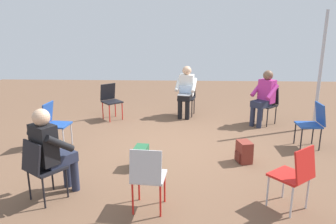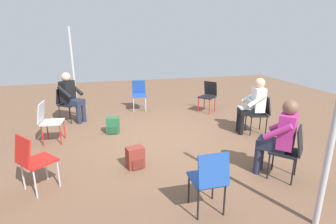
# 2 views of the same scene
# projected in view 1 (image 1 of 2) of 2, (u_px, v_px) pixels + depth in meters

# --- Properties ---
(ground_plane) EXTENTS (14.38, 14.38, 0.00)m
(ground_plane) POSITION_uv_depth(u_px,v_px,m) (174.00, 147.00, 6.17)
(ground_plane) COLOR brown
(chair_west) EXTENTS (0.51, 0.47, 0.85)m
(chair_west) POSITION_uv_depth(u_px,v_px,m) (187.00, 95.00, 8.20)
(chair_west) COLOR black
(chair_west) RESTS_ON ground
(chair_south) EXTENTS (0.44, 0.48, 0.85)m
(chair_south) POSITION_uv_depth(u_px,v_px,m) (54.00, 122.00, 6.05)
(chair_south) COLOR #1E4799
(chair_south) RESTS_ON ground
(chair_southeast) EXTENTS (0.58, 0.57, 0.85)m
(chair_southeast) POSITION_uv_depth(u_px,v_px,m) (41.00, 166.00, 4.19)
(chair_southeast) COLOR black
(chair_southeast) RESTS_ON ground
(chair_north) EXTENTS (0.40, 0.44, 0.85)m
(chair_north) POSITION_uv_depth(u_px,v_px,m) (313.00, 122.00, 6.03)
(chair_north) COLOR #1E4799
(chair_north) RESTS_ON ground
(chair_east) EXTENTS (0.47, 0.44, 0.85)m
(chair_east) POSITION_uv_depth(u_px,v_px,m) (148.00, 175.00, 3.95)
(chair_east) COLOR #B7B7BC
(chair_east) RESTS_ON ground
(chair_northwest) EXTENTS (0.58, 0.59, 0.85)m
(chair_northwest) POSITION_uv_depth(u_px,v_px,m) (268.00, 102.00, 7.48)
(chair_northwest) COLOR black
(chair_northwest) RESTS_ON ground
(chair_northeast) EXTENTS (0.58, 0.58, 0.85)m
(chair_northeast) POSITION_uv_depth(u_px,v_px,m) (295.00, 173.00, 3.98)
(chair_northeast) COLOR red
(chair_northeast) RESTS_ON ground
(chair_southwest) EXTENTS (0.59, 0.58, 0.85)m
(chair_southwest) POSITION_uv_depth(u_px,v_px,m) (110.00, 99.00, 7.83)
(chair_southwest) COLOR black
(chair_southwest) RESTS_ON ground
(person_with_laptop) EXTENTS (0.58, 0.56, 1.24)m
(person_with_laptop) POSITION_uv_depth(u_px,v_px,m) (186.00, 89.00, 7.99)
(person_with_laptop) COLOR black
(person_with_laptop) RESTS_ON ground
(person_in_black) EXTENTS (0.63, 0.63, 1.24)m
(person_in_black) POSITION_uv_depth(u_px,v_px,m) (51.00, 148.00, 4.26)
(person_in_black) COLOR #23283D
(person_in_black) RESTS_ON ground
(person_in_magenta) EXTENTS (0.63, 0.63, 1.24)m
(person_in_magenta) POSITION_uv_depth(u_px,v_px,m) (264.00, 95.00, 7.32)
(person_in_magenta) COLOR #23283D
(person_in_magenta) RESTS_ON ground
(backpack_near_laptop_user) EXTENTS (0.32, 0.29, 0.36)m
(backpack_near_laptop_user) POSITION_uv_depth(u_px,v_px,m) (244.00, 153.00, 5.47)
(backpack_near_laptop_user) COLOR maroon
(backpack_near_laptop_user) RESTS_ON ground
(backpack_by_empty_chair) EXTENTS (0.30, 0.27, 0.36)m
(backpack_by_empty_chair) POSITION_uv_depth(u_px,v_px,m) (141.00, 158.00, 5.27)
(backpack_by_empty_chair) COLOR #235B38
(backpack_by_empty_chair) RESTS_ON ground
(tent_pole_near) EXTENTS (0.07, 0.07, 2.52)m
(tent_pole_near) POSITION_uv_depth(u_px,v_px,m) (320.00, 72.00, 6.92)
(tent_pole_near) COLOR #B2B2B7
(tent_pole_near) RESTS_ON ground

